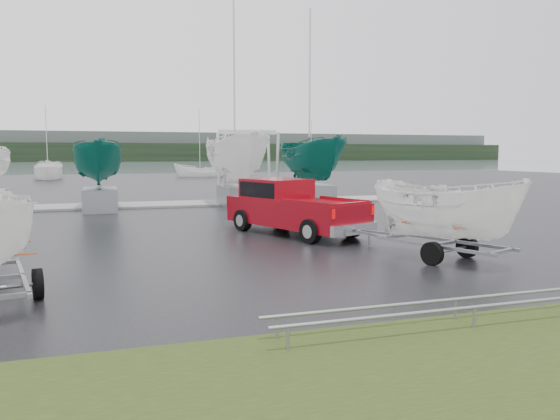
# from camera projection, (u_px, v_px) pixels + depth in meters

# --- Properties ---
(ground_plane) EXTENTS (120.00, 120.00, 0.00)m
(ground_plane) POSITION_uv_depth(u_px,v_px,m) (163.00, 245.00, 16.88)
(ground_plane) COLOR black
(ground_plane) RESTS_ON ground
(lake) EXTENTS (300.00, 300.00, 0.00)m
(lake) POSITION_uv_depth(u_px,v_px,m) (112.00, 167.00, 111.53)
(lake) COLOR gray
(lake) RESTS_ON ground
(grass_verge) EXTENTS (40.00, 40.00, 0.00)m
(grass_verge) POSITION_uv_depth(u_px,v_px,m) (258.00, 393.00, 6.47)
(grass_verge) COLOR #222F12
(grass_verge) RESTS_ON ground
(dock) EXTENTS (30.00, 3.00, 0.12)m
(dock) POSITION_uv_depth(u_px,v_px,m) (138.00, 205.00, 29.18)
(dock) COLOR #969691
(dock) RESTS_ON ground
(treeline) EXTENTS (300.00, 8.00, 6.00)m
(treeline) POSITION_uv_depth(u_px,v_px,m) (109.00, 152.00, 177.47)
(treeline) COLOR black
(treeline) RESTS_ON ground
(far_hill) EXTENTS (300.00, 6.00, 10.00)m
(far_hill) POSITION_uv_depth(u_px,v_px,m) (108.00, 146.00, 184.83)
(far_hill) COLOR #4C5651
(far_hill) RESTS_ON ground
(pickup_truck) EXTENTS (3.91, 6.04, 1.91)m
(pickup_truck) POSITION_uv_depth(u_px,v_px,m) (289.00, 205.00, 19.27)
(pickup_truck) COLOR maroon
(pickup_truck) RESTS_ON ground
(trailer_hitched) EXTENTS (2.42, 3.78, 5.04)m
(trailer_hitched) POSITION_uv_depth(u_px,v_px,m) (447.00, 157.00, 14.20)
(trailer_hitched) COLOR gray
(trailer_hitched) RESTS_ON ground
(boat_hoist) EXTENTS (3.30, 2.18, 4.12)m
(boat_hoist) POSITION_uv_depth(u_px,v_px,m) (248.00, 156.00, 30.77)
(boat_hoist) COLOR silver
(boat_hoist) RESTS_ON ground
(keelboat_1) EXTENTS (2.31, 3.20, 7.25)m
(keelboat_1) POSITION_uv_depth(u_px,v_px,m) (98.00, 136.00, 26.53)
(keelboat_1) COLOR gray
(keelboat_1) RESTS_ON ground
(keelboat_2) EXTENTS (2.74, 3.20, 10.92)m
(keelboat_2) POSITION_uv_depth(u_px,v_px,m) (237.00, 123.00, 28.37)
(keelboat_2) COLOR gray
(keelboat_2) RESTS_ON ground
(keelboat_3) EXTENTS (2.56, 3.20, 10.73)m
(keelboat_3) POSITION_uv_depth(u_px,v_px,m) (313.00, 130.00, 30.01)
(keelboat_3) COLOR gray
(keelboat_3) RESTS_ON ground
(mast_rack_2) EXTENTS (7.00, 0.56, 0.06)m
(mast_rack_2) POSITION_uv_depth(u_px,v_px,m) (465.00, 303.00, 9.07)
(mast_rack_2) COLOR gray
(mast_rack_2) RESTS_ON ground
(moored_boat_1) EXTENTS (3.14, 3.22, 12.01)m
(moored_boat_1) POSITION_uv_depth(u_px,v_px,m) (48.00, 179.00, 59.95)
(moored_boat_1) COLOR white
(moored_boat_1) RESTS_ON ground
(moored_boat_2) EXTENTS (2.92, 2.87, 11.13)m
(moored_boat_2) POSITION_uv_depth(u_px,v_px,m) (200.00, 177.00, 65.33)
(moored_boat_2) COLOR white
(moored_boat_2) RESTS_ON ground
(moored_boat_3) EXTENTS (3.88, 3.84, 11.83)m
(moored_boat_3) POSITION_uv_depth(u_px,v_px,m) (311.00, 171.00, 86.92)
(moored_boat_3) COLOR white
(moored_boat_3) RESTS_ON ground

